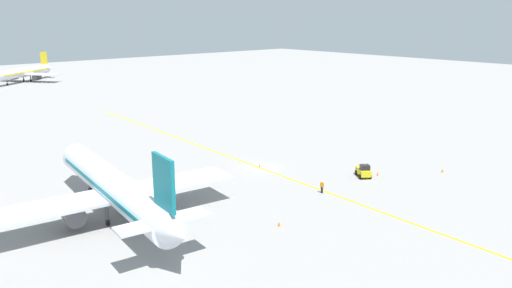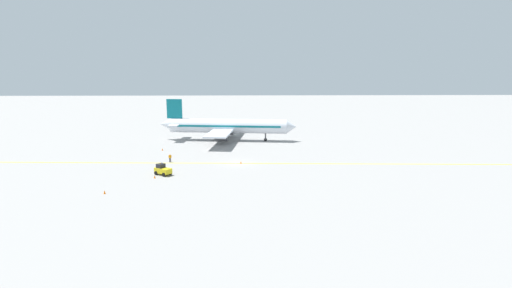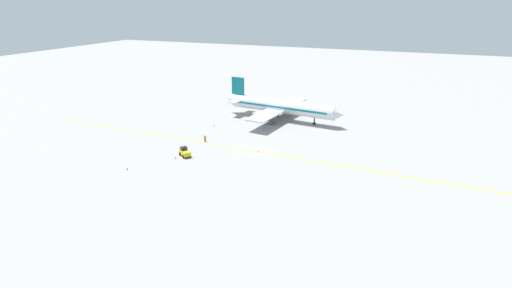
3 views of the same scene
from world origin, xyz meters
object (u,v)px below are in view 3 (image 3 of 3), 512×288
object	(u,v)px
ground_crew_worker	(205,138)
traffic_cone_near_nose	(214,125)
baggage_tug_white	(185,152)
traffic_cone_mid_apron	(175,158)
traffic_cone_by_wingtip	(258,151)
airplane_at_gate	(280,107)
traffic_cone_far_edge	(127,169)

from	to	relation	value
ground_crew_worker	traffic_cone_near_nose	distance (m)	12.28
baggage_tug_white	ground_crew_worker	world-z (taller)	baggage_tug_white
ground_crew_worker	traffic_cone_near_nose	bearing A→B (deg)	-161.39
traffic_cone_near_nose	traffic_cone_mid_apron	world-z (taller)	same
traffic_cone_near_nose	traffic_cone_by_wingtip	distance (m)	22.35
traffic_cone_near_nose	traffic_cone_by_wingtip	size ratio (longest dim) A/B	1.00
baggage_tug_white	traffic_cone_near_nose	xyz separation A→B (m)	(-21.25, -4.42, -0.63)
baggage_tug_white	ground_crew_worker	distance (m)	9.64
airplane_at_gate	traffic_cone_by_wingtip	xyz separation A→B (m)	(25.65, 3.96, -3.43)
baggage_tug_white	traffic_cone_mid_apron	xyz separation A→B (m)	(2.13, -0.95, -0.63)
airplane_at_gate	traffic_cone_near_nose	distance (m)	19.07
traffic_cone_near_nose	traffic_cone_by_wingtip	bearing A→B (deg)	53.70
ground_crew_worker	traffic_cone_far_edge	size ratio (longest dim) A/B	3.05
airplane_at_gate	ground_crew_worker	distance (m)	26.24
airplane_at_gate	baggage_tug_white	bearing A→B (deg)	-15.97
ground_crew_worker	traffic_cone_near_nose	size ratio (longest dim) A/B	3.05
airplane_at_gate	ground_crew_worker	world-z (taller)	airplane_at_gate
airplane_at_gate	traffic_cone_mid_apron	bearing A→B (deg)	-16.46
ground_crew_worker	traffic_cone_by_wingtip	distance (m)	14.20
traffic_cone_by_wingtip	airplane_at_gate	bearing A→B (deg)	-171.22
baggage_tug_white	traffic_cone_far_edge	xyz separation A→B (m)	(10.60, -6.47, -0.63)
traffic_cone_mid_apron	ground_crew_worker	bearing A→B (deg)	177.83
traffic_cone_by_wingtip	traffic_cone_far_edge	size ratio (longest dim) A/B	1.00
traffic_cone_mid_apron	traffic_cone_far_edge	world-z (taller)	same
baggage_tug_white	traffic_cone_mid_apron	distance (m)	2.41
traffic_cone_mid_apron	baggage_tug_white	bearing A→B (deg)	156.07
baggage_tug_white	traffic_cone_near_nose	world-z (taller)	baggage_tug_white
baggage_tug_white	traffic_cone_mid_apron	size ratio (longest dim) A/B	6.02
traffic_cone_near_nose	traffic_cone_far_edge	xyz separation A→B (m)	(31.85, -2.06, 0.00)
airplane_at_gate	ground_crew_worker	bearing A→B (deg)	-22.85
baggage_tug_white	ground_crew_worker	bearing A→B (deg)	-177.02
baggage_tug_white	traffic_cone_far_edge	world-z (taller)	baggage_tug_white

